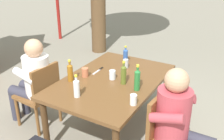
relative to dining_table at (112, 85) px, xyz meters
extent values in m
plane|color=gray|center=(0.00, 0.00, -0.64)|extent=(24.00, 24.00, 0.00)
cube|color=brown|center=(0.00, 0.00, 0.06)|extent=(1.57, 1.05, 0.04)
cylinder|color=#4C311A|center=(0.71, -0.44, -0.30)|extent=(0.07, 0.07, 0.68)
cylinder|color=#4C311A|center=(-0.71, 0.44, -0.30)|extent=(0.07, 0.07, 0.68)
cylinder|color=#4C311A|center=(0.71, 0.44, -0.30)|extent=(0.07, 0.07, 0.68)
cube|color=brown|center=(-0.34, -0.70, 0.02)|extent=(0.42, 0.07, 0.42)
cube|color=brown|center=(-0.35, 0.90, -0.21)|extent=(0.47, 0.47, 0.04)
cube|color=brown|center=(-0.37, 0.70, 0.02)|extent=(0.42, 0.07, 0.42)
cylinder|color=brown|center=(-0.15, 1.08, -0.44)|extent=(0.04, 0.04, 0.41)
cylinder|color=brown|center=(-0.53, 1.11, -0.44)|extent=(0.04, 0.04, 0.41)
cylinder|color=brown|center=(-0.18, 0.70, -0.44)|extent=(0.04, 0.04, 0.41)
cylinder|color=brown|center=(-0.56, 0.73, -0.44)|extent=(0.04, 0.04, 0.41)
cylinder|color=#B7424C|center=(-0.35, -0.85, 0.07)|extent=(0.32, 0.32, 0.52)
sphere|color=tan|center=(-0.35, -0.85, 0.43)|extent=(0.22, 0.22, 0.22)
cylinder|color=#B7424C|center=(-0.54, -0.85, 0.15)|extent=(0.09, 0.31, 0.16)
cylinder|color=#383847|center=(-0.26, -1.05, -0.19)|extent=(0.14, 0.40, 0.14)
cylinder|color=#B7424C|center=(-0.16, -0.85, 0.15)|extent=(0.09, 0.31, 0.16)
cylinder|color=white|center=(-0.35, 0.85, 0.07)|extent=(0.32, 0.32, 0.52)
sphere|color=tan|center=(-0.35, 0.85, 0.43)|extent=(0.22, 0.22, 0.22)
cylinder|color=#383847|center=(-0.26, 1.05, -0.19)|extent=(0.14, 0.40, 0.14)
cylinder|color=#383847|center=(-0.26, 1.25, -0.42)|extent=(0.11, 0.11, 0.45)
cylinder|color=white|center=(-0.16, 0.85, 0.15)|extent=(0.09, 0.31, 0.16)
cylinder|color=#383847|center=(-0.44, 1.05, -0.19)|extent=(0.14, 0.40, 0.14)
cylinder|color=#383847|center=(-0.44, 1.25, -0.42)|extent=(0.11, 0.11, 0.45)
cylinder|color=white|center=(-0.54, 0.85, 0.15)|extent=(0.09, 0.31, 0.16)
cylinder|color=#566623|center=(-0.03, -0.17, 0.18)|extent=(0.06, 0.06, 0.20)
cone|color=#566623|center=(-0.03, -0.17, 0.29)|extent=(0.06, 0.06, 0.03)
cylinder|color=#566623|center=(-0.03, -0.17, 0.32)|extent=(0.03, 0.03, 0.03)
cylinder|color=yellow|center=(-0.03, -0.17, 0.35)|extent=(0.03, 0.03, 0.02)
cylinder|color=#996019|center=(-0.27, 0.40, 0.18)|extent=(0.06, 0.06, 0.19)
cone|color=#996019|center=(-0.27, 0.40, 0.28)|extent=(0.06, 0.06, 0.03)
cylinder|color=#996019|center=(-0.27, 0.40, 0.31)|extent=(0.03, 0.03, 0.03)
cylinder|color=yellow|center=(-0.27, 0.40, 0.33)|extent=(0.03, 0.03, 0.02)
cylinder|color=#287A38|center=(-0.09, -0.36, 0.19)|extent=(0.06, 0.06, 0.21)
cone|color=#287A38|center=(-0.09, -0.36, 0.31)|extent=(0.06, 0.06, 0.03)
cylinder|color=#287A38|center=(-0.09, -0.36, 0.34)|extent=(0.03, 0.03, 0.03)
cylinder|color=yellow|center=(-0.09, -0.36, 0.37)|extent=(0.03, 0.03, 0.02)
cylinder|color=#2D56A3|center=(0.56, 0.11, 0.16)|extent=(0.06, 0.06, 0.17)
cone|color=#2D56A3|center=(0.56, 0.11, 0.26)|extent=(0.06, 0.06, 0.02)
cylinder|color=#2D56A3|center=(0.56, 0.11, 0.28)|extent=(0.03, 0.03, 0.02)
cylinder|color=yellow|center=(0.56, 0.11, 0.30)|extent=(0.03, 0.03, 0.02)
cylinder|color=white|center=(-0.53, 0.11, 0.17)|extent=(0.06, 0.06, 0.18)
cone|color=white|center=(-0.53, 0.11, 0.27)|extent=(0.06, 0.06, 0.02)
cylinder|color=white|center=(-0.53, 0.11, 0.30)|extent=(0.03, 0.03, 0.02)
cylinder|color=yellow|center=(-0.53, 0.11, 0.32)|extent=(0.03, 0.03, 0.02)
cylinder|color=silver|center=(0.01, 0.00, 0.14)|extent=(0.08, 0.08, 0.11)
cylinder|color=#BC6B47|center=(-0.09, 0.32, 0.13)|extent=(0.08, 0.08, 0.11)
cylinder|color=white|center=(-0.39, -0.46, 0.14)|extent=(0.07, 0.07, 0.11)
cylinder|color=#B2B7BC|center=(0.39, 0.02, 0.14)|extent=(0.07, 0.07, 0.11)
cube|color=silver|center=(0.08, 0.27, 0.08)|extent=(0.18, 0.03, 0.01)
cube|color=black|center=(0.19, 0.27, 0.09)|extent=(0.08, 0.02, 0.01)
camera|label=1|loc=(-2.40, -1.37, 1.44)|focal=41.84mm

